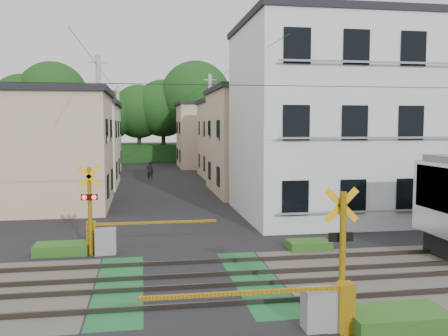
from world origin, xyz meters
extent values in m
plane|color=black|center=(0.00, 0.00, 0.00)|extent=(120.00, 120.00, 0.00)
cube|color=#47423A|center=(0.00, 0.00, 0.00)|extent=(120.00, 6.00, 0.00)
cube|color=black|center=(0.00, 0.00, 0.01)|extent=(5.20, 120.00, 0.00)
cube|color=#145126|center=(-1.90, 0.00, 0.01)|extent=(1.30, 6.00, 0.00)
cube|color=#145126|center=(1.90, 0.00, 0.01)|extent=(1.30, 6.00, 0.00)
cube|color=#3F3833|center=(0.00, -1.90, 0.07)|extent=(120.00, 0.08, 0.14)
cube|color=#3F3833|center=(0.00, -0.50, 0.07)|extent=(120.00, 0.08, 0.14)
cube|color=#3F3833|center=(0.00, 0.50, 0.07)|extent=(120.00, 0.08, 0.14)
cube|color=#3F3833|center=(0.00, 1.90, 0.07)|extent=(120.00, 0.08, 0.14)
cube|color=black|center=(8.20, 1.20, 2.36)|extent=(0.10, 2.19, 1.42)
cylinder|color=#FCB30D|center=(3.00, -3.60, 1.50)|extent=(0.14, 0.14, 3.00)
cube|color=#FCB30D|center=(3.00, -3.50, 2.70)|extent=(0.77, 0.05, 0.77)
cube|color=#FCB30D|center=(3.00, -3.50, 2.70)|extent=(0.77, 0.05, 0.77)
cube|color=black|center=(3.00, -3.50, 2.00)|extent=(0.55, 0.05, 0.20)
sphere|color=#FF0C07|center=(2.84, -3.44, 2.00)|extent=(0.16, 0.16, 0.16)
sphere|color=#FF0C07|center=(3.16, -3.44, 2.00)|extent=(0.16, 0.16, 0.16)
cube|color=gray|center=(2.50, -3.60, 0.45)|extent=(0.70, 0.50, 0.90)
cube|color=#FCB30D|center=(3.00, -3.85, 0.55)|extent=(0.30, 0.30, 1.10)
cube|color=#FCB30D|center=(0.75, -3.85, 1.00)|extent=(4.20, 0.08, 0.08)
cylinder|color=#FCB30D|center=(-3.00, 3.60, 1.50)|extent=(0.14, 0.14, 3.00)
cube|color=#FCB30D|center=(-3.00, 3.50, 2.70)|extent=(0.77, 0.05, 0.77)
cube|color=#FCB30D|center=(-3.00, 3.50, 2.70)|extent=(0.77, 0.05, 0.77)
cube|color=black|center=(-3.00, 3.50, 2.00)|extent=(0.55, 0.05, 0.20)
sphere|color=#FF0C07|center=(-3.16, 3.44, 2.00)|extent=(0.16, 0.16, 0.16)
sphere|color=#FF0C07|center=(-2.84, 3.44, 2.00)|extent=(0.16, 0.16, 0.16)
cube|color=gray|center=(-2.50, 3.60, 0.45)|extent=(0.70, 0.50, 0.90)
cube|color=#FCB30D|center=(-3.00, 3.85, 0.55)|extent=(0.30, 0.30, 1.10)
cube|color=#FCB30D|center=(-0.75, 3.85, 1.00)|extent=(4.20, 0.08, 0.08)
cube|color=silver|center=(8.50, 9.50, 4.50)|extent=(10.00, 8.00, 9.00)
cube|color=black|center=(8.50, 9.50, 9.15)|extent=(10.20, 8.16, 0.30)
cube|color=black|center=(4.80, 5.47, 1.50)|extent=(1.10, 0.06, 1.40)
cube|color=black|center=(7.25, 5.47, 1.50)|extent=(1.10, 0.06, 1.40)
cube|color=black|center=(9.70, 5.47, 1.50)|extent=(1.10, 0.06, 1.40)
cube|color=gray|center=(8.50, 5.25, 0.90)|extent=(9.00, 0.06, 0.08)
cube|color=black|center=(4.80, 5.47, 4.50)|extent=(1.10, 0.06, 1.40)
cube|color=black|center=(7.25, 5.47, 4.50)|extent=(1.10, 0.06, 1.40)
cube|color=black|center=(9.70, 5.47, 4.50)|extent=(1.10, 0.06, 1.40)
cube|color=gray|center=(8.50, 5.25, 3.90)|extent=(9.00, 0.06, 0.08)
cube|color=black|center=(4.80, 5.47, 7.50)|extent=(1.10, 0.06, 1.40)
cube|color=black|center=(7.25, 5.47, 7.50)|extent=(1.10, 0.06, 1.40)
cube|color=black|center=(9.70, 5.47, 7.50)|extent=(1.10, 0.06, 1.40)
cube|color=gray|center=(8.50, 5.25, 6.90)|extent=(9.00, 0.06, 0.08)
cube|color=#C5AC8B|center=(-6.50, 14.00, 3.00)|extent=(7.00, 7.00, 6.00)
cube|color=black|center=(-6.50, 14.00, 6.15)|extent=(7.35, 7.35, 0.30)
cube|color=black|center=(-2.97, 12.25, 1.30)|extent=(0.06, 1.00, 1.20)
cube|color=black|center=(-2.97, 15.75, 1.30)|extent=(0.06, 1.00, 1.20)
cube|color=black|center=(-2.97, 12.25, 4.10)|extent=(0.06, 1.00, 1.20)
cube|color=black|center=(-2.97, 15.75, 4.10)|extent=(0.06, 1.00, 1.20)
cube|color=#C5AC8B|center=(6.80, 18.00, 3.25)|extent=(7.00, 8.00, 6.50)
cube|color=black|center=(6.80, 18.00, 6.65)|extent=(7.35, 8.40, 0.30)
cube|color=black|center=(3.27, 16.00, 1.30)|extent=(0.06, 1.00, 1.20)
cube|color=black|center=(3.27, 20.00, 1.30)|extent=(0.06, 1.00, 1.20)
cube|color=black|center=(3.27, 16.00, 4.10)|extent=(0.06, 1.00, 1.20)
cube|color=black|center=(3.27, 20.00, 4.10)|extent=(0.06, 1.00, 1.20)
cube|color=silver|center=(-7.00, 23.00, 2.90)|extent=(8.00, 7.00, 5.80)
cube|color=black|center=(-7.00, 23.00, 5.95)|extent=(8.40, 7.35, 0.30)
cube|color=black|center=(-2.97, 21.25, 1.30)|extent=(0.06, 1.00, 1.20)
cube|color=black|center=(-2.97, 24.75, 1.30)|extent=(0.06, 1.00, 1.20)
cube|color=black|center=(-2.97, 21.25, 4.10)|extent=(0.06, 1.00, 1.20)
cube|color=black|center=(-2.97, 24.75, 4.10)|extent=(0.06, 1.00, 1.20)
cube|color=#C5AC8B|center=(7.20, 28.00, 3.10)|extent=(7.00, 7.00, 6.20)
cube|color=black|center=(7.20, 28.00, 6.35)|extent=(7.35, 7.35, 0.30)
cube|color=black|center=(3.67, 26.25, 1.30)|extent=(0.06, 1.00, 1.20)
cube|color=black|center=(3.67, 29.75, 1.30)|extent=(0.06, 1.00, 1.20)
cube|color=black|center=(3.67, 26.25, 4.10)|extent=(0.06, 1.00, 1.20)
cube|color=black|center=(3.67, 29.75, 4.10)|extent=(0.06, 1.00, 1.20)
cube|color=#C5AC8B|center=(-6.80, 33.00, 3.00)|extent=(7.00, 8.00, 6.00)
cube|color=black|center=(-6.80, 33.00, 6.15)|extent=(7.35, 8.40, 0.30)
cube|color=black|center=(-3.27, 31.00, 1.30)|extent=(0.06, 1.00, 1.20)
cube|color=black|center=(-3.27, 35.00, 1.30)|extent=(0.06, 1.00, 1.20)
cube|color=black|center=(-3.27, 31.00, 4.10)|extent=(0.06, 1.00, 1.20)
cube|color=black|center=(-3.27, 35.00, 4.10)|extent=(0.06, 1.00, 1.20)
cube|color=#C5AC8B|center=(6.50, 38.00, 3.20)|extent=(8.00, 7.00, 6.40)
cube|color=black|center=(6.50, 38.00, 6.55)|extent=(8.40, 7.35, 0.30)
cube|color=black|center=(2.47, 36.25, 1.30)|extent=(0.06, 1.00, 1.20)
cube|color=black|center=(2.47, 39.75, 1.30)|extent=(0.06, 1.00, 1.20)
cube|color=black|center=(2.47, 36.25, 4.10)|extent=(0.06, 1.00, 1.20)
cube|color=black|center=(2.47, 39.75, 4.10)|extent=(0.06, 1.00, 1.20)
cube|color=#194015|center=(0.00, 50.00, 1.00)|extent=(40.00, 10.00, 2.00)
cylinder|color=#332114|center=(-14.56, 46.14, 2.53)|extent=(0.50, 0.50, 5.06)
sphere|color=#194015|center=(-14.56, 46.14, 6.58)|extent=(7.08, 7.08, 7.08)
cylinder|color=#332114|center=(-11.28, 46.14, 2.89)|extent=(0.50, 0.50, 5.78)
sphere|color=#194015|center=(-11.28, 46.14, 7.52)|extent=(8.10, 8.10, 8.10)
cylinder|color=#332114|center=(-8.52, 47.70, 2.07)|extent=(0.50, 0.50, 4.14)
sphere|color=#194015|center=(-8.52, 47.70, 5.38)|extent=(5.79, 5.79, 5.79)
cylinder|color=#332114|center=(-5.15, 46.85, 2.14)|extent=(0.50, 0.50, 4.27)
sphere|color=#194015|center=(-5.15, 46.85, 5.55)|extent=(5.98, 5.98, 5.98)
cylinder|color=#332114|center=(-1.58, 47.66, 2.30)|extent=(0.50, 0.50, 4.60)
sphere|color=#194015|center=(-1.58, 47.66, 5.98)|extent=(6.45, 6.45, 6.45)
cylinder|color=#332114|center=(1.30, 47.01, 2.45)|extent=(0.50, 0.50, 4.89)
sphere|color=#194015|center=(1.30, 47.01, 6.36)|extent=(6.85, 6.85, 6.85)
cylinder|color=#332114|center=(5.09, 45.61, 2.98)|extent=(0.50, 0.50, 5.96)
sphere|color=#194015|center=(5.09, 45.61, 7.74)|extent=(8.34, 8.34, 8.34)
cylinder|color=#332114|center=(8.21, 48.78, 2.08)|extent=(0.50, 0.50, 4.16)
sphere|color=#194015|center=(8.21, 48.78, 5.40)|extent=(5.82, 5.82, 5.82)
cylinder|color=#332114|center=(10.34, 46.22, 2.04)|extent=(0.50, 0.50, 4.08)
sphere|color=#194015|center=(10.34, 46.22, 5.30)|extent=(5.71, 5.71, 5.71)
cylinder|color=#332114|center=(14.78, 48.42, 2.41)|extent=(0.50, 0.50, 4.82)
sphere|color=#194015|center=(14.78, 48.42, 6.27)|extent=(6.75, 6.75, 6.75)
cube|color=black|center=(6.00, 1.20, 5.60)|extent=(60.00, 0.02, 0.02)
cylinder|color=#A5A5A0|center=(-3.40, 13.00, 4.00)|extent=(0.26, 0.26, 8.00)
cube|color=#A5A5A0|center=(-3.40, 13.00, 7.60)|extent=(0.90, 0.08, 0.08)
cylinder|color=#A5A5A0|center=(3.60, 22.00, 4.00)|extent=(0.26, 0.26, 8.00)
cube|color=#A5A5A0|center=(3.60, 22.00, 7.60)|extent=(0.90, 0.08, 0.08)
cylinder|color=#A5A5A0|center=(-3.40, 34.00, 4.00)|extent=(0.26, 0.26, 8.00)
cube|color=#A5A5A0|center=(-3.40, 34.00, 7.60)|extent=(0.90, 0.08, 0.08)
cube|color=black|center=(-3.40, 23.50, 7.40)|extent=(0.02, 42.00, 0.02)
cube|color=black|center=(3.60, 23.50, 7.40)|extent=(0.02, 42.00, 0.02)
imported|color=#28242D|center=(-0.65, 26.39, 0.77)|extent=(0.61, 0.45, 1.53)
cube|color=#2D5E1E|center=(4.20, -3.80, 0.20)|extent=(2.20, 1.20, 0.40)
cube|color=#2D5E1E|center=(-4.00, 3.90, 0.18)|extent=(1.80, 1.00, 0.36)
cube|color=#2D5E1E|center=(4.60, 3.20, 0.15)|extent=(1.50, 0.90, 0.30)
camera|label=1|loc=(-1.22, -13.57, 4.43)|focal=40.00mm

